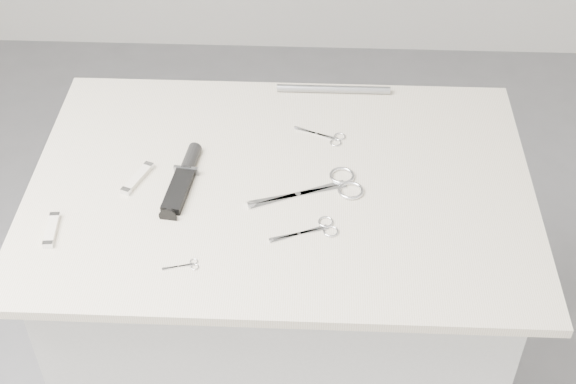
{
  "coord_description": "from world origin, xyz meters",
  "views": [
    {
      "loc": [
        0.07,
        -1.2,
        1.97
      ],
      "look_at": [
        0.02,
        -0.03,
        0.92
      ],
      "focal_mm": 50.0,
      "sensor_mm": 36.0,
      "label": 1
    }
  ],
  "objects_px": {
    "embroidery_scissors_b": "(328,137)",
    "pocket_knife_b": "(138,178)",
    "large_shears": "(329,187)",
    "plinth": "(282,331)",
    "pocket_knife_a": "(52,230)",
    "metal_rail": "(333,89)",
    "sheathed_knife": "(184,176)",
    "embroidery_scissors_a": "(316,230)",
    "tiny_scissors": "(186,266)"
  },
  "relations": [
    {
      "from": "tiny_scissors",
      "to": "metal_rail",
      "type": "relative_size",
      "value": 0.25
    },
    {
      "from": "sheathed_knife",
      "to": "embroidery_scissors_a",
      "type": "bearing_deg",
      "value": -110.09
    },
    {
      "from": "large_shears",
      "to": "sheathed_knife",
      "type": "distance_m",
      "value": 0.29
    },
    {
      "from": "pocket_knife_b",
      "to": "metal_rail",
      "type": "xyz_separation_m",
      "value": [
        0.39,
        0.32,
        0.0
      ]
    },
    {
      "from": "embroidery_scissors_b",
      "to": "pocket_knife_b",
      "type": "relative_size",
      "value": 1.13
    },
    {
      "from": "plinth",
      "to": "embroidery_scissors_a",
      "type": "xyz_separation_m",
      "value": [
        0.07,
        -0.13,
        0.47
      ]
    },
    {
      "from": "plinth",
      "to": "metal_rail",
      "type": "relative_size",
      "value": 3.5
    },
    {
      "from": "embroidery_scissors_b",
      "to": "pocket_knife_a",
      "type": "xyz_separation_m",
      "value": [
        -0.51,
        -0.31,
        0.0
      ]
    },
    {
      "from": "sheathed_knife",
      "to": "pocket_knife_a",
      "type": "xyz_separation_m",
      "value": [
        -0.23,
        -0.16,
        -0.0
      ]
    },
    {
      "from": "metal_rail",
      "to": "embroidery_scissors_b",
      "type": "bearing_deg",
      "value": -93.9
    },
    {
      "from": "embroidery_scissors_b",
      "to": "pocket_knife_a",
      "type": "relative_size",
      "value": 1.27
    },
    {
      "from": "large_shears",
      "to": "plinth",
      "type": "bearing_deg",
      "value": 151.05
    },
    {
      "from": "embroidery_scissors_b",
      "to": "sheathed_knife",
      "type": "bearing_deg",
      "value": -130.61
    },
    {
      "from": "large_shears",
      "to": "pocket_knife_a",
      "type": "bearing_deg",
      "value": 174.73
    },
    {
      "from": "embroidery_scissors_b",
      "to": "pocket_knife_b",
      "type": "bearing_deg",
      "value": -135.57
    },
    {
      "from": "pocket_knife_b",
      "to": "metal_rail",
      "type": "relative_size",
      "value": 0.38
    },
    {
      "from": "pocket_knife_a",
      "to": "pocket_knife_b",
      "type": "distance_m",
      "value": 0.2
    },
    {
      "from": "large_shears",
      "to": "embroidery_scissors_b",
      "type": "xyz_separation_m",
      "value": [
        -0.0,
        0.16,
        -0.0
      ]
    },
    {
      "from": "plinth",
      "to": "embroidery_scissors_a",
      "type": "height_order",
      "value": "embroidery_scissors_a"
    },
    {
      "from": "plinth",
      "to": "sheathed_knife",
      "type": "xyz_separation_m",
      "value": [
        -0.19,
        0.0,
        0.48
      ]
    },
    {
      "from": "plinth",
      "to": "embroidery_scissors_a",
      "type": "distance_m",
      "value": 0.5
    },
    {
      "from": "embroidery_scissors_a",
      "to": "metal_rail",
      "type": "relative_size",
      "value": 0.5
    },
    {
      "from": "pocket_knife_a",
      "to": "metal_rail",
      "type": "xyz_separation_m",
      "value": [
        0.52,
        0.47,
        0.0
      ]
    },
    {
      "from": "plinth",
      "to": "sheathed_knife",
      "type": "bearing_deg",
      "value": 179.43
    },
    {
      "from": "embroidery_scissors_b",
      "to": "pocket_knife_b",
      "type": "distance_m",
      "value": 0.41
    },
    {
      "from": "pocket_knife_b",
      "to": "embroidery_scissors_a",
      "type": "bearing_deg",
      "value": -87.77
    },
    {
      "from": "plinth",
      "to": "sheathed_knife",
      "type": "distance_m",
      "value": 0.51
    },
    {
      "from": "embroidery_scissors_b",
      "to": "sheathed_knife",
      "type": "distance_m",
      "value": 0.32
    },
    {
      "from": "tiny_scissors",
      "to": "sheathed_knife",
      "type": "bearing_deg",
      "value": 83.51
    },
    {
      "from": "plinth",
      "to": "metal_rail",
      "type": "xyz_separation_m",
      "value": [
        0.1,
        0.32,
        0.48
      ]
    },
    {
      "from": "embroidery_scissors_b",
      "to": "pocket_knife_b",
      "type": "xyz_separation_m",
      "value": [
        -0.38,
        -0.15,
        0.0
      ]
    },
    {
      "from": "plinth",
      "to": "metal_rail",
      "type": "distance_m",
      "value": 0.58
    },
    {
      "from": "sheathed_knife",
      "to": "tiny_scissors",
      "type": "bearing_deg",
      "value": -164.72
    },
    {
      "from": "sheathed_knife",
      "to": "metal_rail",
      "type": "xyz_separation_m",
      "value": [
        0.3,
        0.31,
        0.0
      ]
    },
    {
      "from": "tiny_scissors",
      "to": "pocket_knife_a",
      "type": "relative_size",
      "value": 0.75
    },
    {
      "from": "large_shears",
      "to": "embroidery_scissors_b",
      "type": "bearing_deg",
      "value": 70.27
    },
    {
      "from": "sheathed_knife",
      "to": "pocket_knife_a",
      "type": "relative_size",
      "value": 2.28
    },
    {
      "from": "plinth",
      "to": "embroidery_scissors_b",
      "type": "height_order",
      "value": "embroidery_scissors_b"
    },
    {
      "from": "plinth",
      "to": "embroidery_scissors_a",
      "type": "relative_size",
      "value": 6.96
    },
    {
      "from": "embroidery_scissors_a",
      "to": "metal_rail",
      "type": "distance_m",
      "value": 0.45
    },
    {
      "from": "sheathed_knife",
      "to": "metal_rail",
      "type": "distance_m",
      "value": 0.43
    },
    {
      "from": "embroidery_scissors_a",
      "to": "tiny_scissors",
      "type": "relative_size",
      "value": 1.98
    },
    {
      "from": "tiny_scissors",
      "to": "pocket_knife_a",
      "type": "xyz_separation_m",
      "value": [
        -0.26,
        0.07,
        0.0
      ]
    },
    {
      "from": "embroidery_scissors_a",
      "to": "pocket_knife_a",
      "type": "relative_size",
      "value": 1.48
    },
    {
      "from": "large_shears",
      "to": "pocket_knife_a",
      "type": "relative_size",
      "value": 2.6
    },
    {
      "from": "large_shears",
      "to": "pocket_knife_a",
      "type": "height_order",
      "value": "pocket_knife_a"
    },
    {
      "from": "plinth",
      "to": "metal_rail",
      "type": "height_order",
      "value": "metal_rail"
    },
    {
      "from": "plinth",
      "to": "tiny_scissors",
      "type": "xyz_separation_m",
      "value": [
        -0.16,
        -0.23,
        0.47
      ]
    },
    {
      "from": "sheathed_knife",
      "to": "pocket_knife_b",
      "type": "height_order",
      "value": "sheathed_knife"
    },
    {
      "from": "embroidery_scissors_a",
      "to": "metal_rail",
      "type": "bearing_deg",
      "value": 64.82
    }
  ]
}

